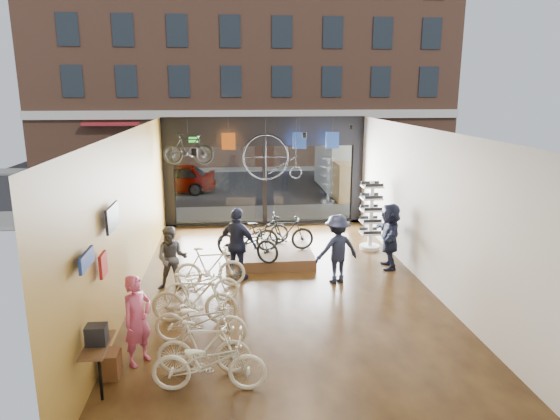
{
  "coord_description": "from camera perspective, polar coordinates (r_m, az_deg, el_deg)",
  "views": [
    {
      "loc": [
        -1.23,
        -11.34,
        4.66
      ],
      "look_at": [
        0.08,
        1.4,
        1.6
      ],
      "focal_mm": 32.0,
      "sensor_mm": 36.0,
      "label": 1
    }
  ],
  "objects": [
    {
      "name": "jersey_left",
      "position": [
        16.62,
        -5.91,
        7.82
      ],
      "size": [
        0.45,
        0.03,
        0.55
      ],
      "primitive_type": "cube",
      "color": "#CC5919",
      "rests_on": "ceiling"
    },
    {
      "name": "wall_left",
      "position": [
        11.89,
        -16.8,
        -0.55
      ],
      "size": [
        0.04,
        12.0,
        3.8
      ],
      "primitive_type": "cube",
      "color": "olive",
      "rests_on": "ground"
    },
    {
      "name": "jersey_right",
      "position": [
        16.98,
        6.01,
        7.93
      ],
      "size": [
        0.45,
        0.03,
        0.55
      ],
      "primitive_type": "cube",
      "color": "#1E3F99",
      "rests_on": "ceiling"
    },
    {
      "name": "customer_0",
      "position": [
        9.15,
        -15.97,
        -12.01
      ],
      "size": [
        0.67,
        0.7,
        1.61
      ],
      "primitive_type": "imported",
      "rotation": [
        0.0,
        0.0,
        0.88
      ],
      "color": "#CC4C72",
      "rests_on": "ground_plane"
    },
    {
      "name": "box_truck",
      "position": [
        23.26,
        7.86,
        4.85
      ],
      "size": [
        2.09,
        6.26,
        2.47
      ],
      "primitive_type": null,
      "color": "silver",
      "rests_on": "street_road"
    },
    {
      "name": "customer_3",
      "position": [
        12.41,
        6.54,
        -4.45
      ],
      "size": [
        1.24,
        0.9,
        1.73
      ],
      "primitive_type": "imported",
      "rotation": [
        0.0,
        0.0,
        3.4
      ],
      "color": "#161C33",
      "rests_on": "ground_plane"
    },
    {
      "name": "customer_2",
      "position": [
        12.49,
        -4.84,
        -3.97
      ],
      "size": [
        1.16,
        0.99,
        1.86
      ],
      "primitive_type": "imported",
      "rotation": [
        0.0,
        0.0,
        2.54
      ],
      "color": "#161C33",
      "rests_on": "ground_plane"
    },
    {
      "name": "wall_back",
      "position": [
        6.12,
        6.55,
        -13.45
      ],
      "size": [
        7.0,
        0.04,
        3.8
      ],
      "primitive_type": "cube",
      "color": "beige",
      "rests_on": "ground"
    },
    {
      "name": "storefront",
      "position": [
        17.6,
        -1.79,
        4.42
      ],
      "size": [
        7.0,
        0.26,
        3.8
      ],
      "primitive_type": null,
      "color": "black",
      "rests_on": "ground"
    },
    {
      "name": "floor_bike_5",
      "position": [
        12.21,
        -8.02,
        -6.53
      ],
      "size": [
        1.74,
        0.6,
        1.03
      ],
      "primitive_type": "imported",
      "rotation": [
        0.0,
        0.0,
        1.64
      ],
      "color": "beige",
      "rests_on": "ground_plane"
    },
    {
      "name": "street_road",
      "position": [
        26.78,
        -3.14,
        3.38
      ],
      "size": [
        30.0,
        18.0,
        0.02
      ],
      "primitive_type": "cube",
      "color": "black",
      "rests_on": "ground"
    },
    {
      "name": "exit_sign",
      "position": [
        17.34,
        -9.8,
        7.93
      ],
      "size": [
        0.35,
        0.06,
        0.18
      ],
      "primitive_type": "cube",
      "color": "#198C26",
      "rests_on": "storefront"
    },
    {
      "name": "floor_bike_2",
      "position": [
        9.69,
        -9.07,
        -12.36
      ],
      "size": [
        1.86,
        0.95,
        0.93
      ],
      "primitive_type": "imported",
      "rotation": [
        0.0,
        0.0,
        1.37
      ],
      "color": "beige",
      "rests_on": "ground_plane"
    },
    {
      "name": "floor_bike_4",
      "position": [
        11.38,
        -8.98,
        -8.5
      ],
      "size": [
        1.74,
        0.85,
        0.87
      ],
      "primitive_type": "imported",
      "rotation": [
        0.0,
        0.0,
        1.74
      ],
      "color": "beige",
      "rests_on": "ground_plane"
    },
    {
      "name": "wall_right",
      "position": [
        12.6,
        16.44,
        0.24
      ],
      "size": [
        0.04,
        12.0,
        3.8
      ],
      "primitive_type": "cube",
      "color": "beige",
      "rests_on": "ground"
    },
    {
      "name": "sidewalk_near",
      "position": [
        19.14,
        -2.01,
        -0.47
      ],
      "size": [
        30.0,
        2.4,
        0.12
      ],
      "primitive_type": "cube",
      "color": "slate",
      "rests_on": "ground"
    },
    {
      "name": "floor_bike_3",
      "position": [
        10.45,
        -9.75,
        -9.98
      ],
      "size": [
        1.85,
        0.79,
        1.08
      ],
      "primitive_type": "imported",
      "rotation": [
        0.0,
        0.0,
        1.41
      ],
      "color": "beige",
      "rests_on": "ground_plane"
    },
    {
      "name": "ceiling",
      "position": [
        11.44,
        0.33,
        9.24
      ],
      "size": [
        7.0,
        12.0,
        0.04
      ],
      "primitive_type": "cube",
      "color": "black",
      "rests_on": "ground"
    },
    {
      "name": "wall_merch",
      "position": [
        8.8,
        -19.83,
        -9.84
      ],
      "size": [
        0.4,
        2.4,
        2.6
      ],
      "primitive_type": null,
      "color": "navy",
      "rests_on": "wall_left"
    },
    {
      "name": "floor_bike_1",
      "position": [
        8.74,
        -8.7,
        -15.28
      ],
      "size": [
        1.64,
        0.58,
        0.96
      ],
      "primitive_type": "imported",
      "rotation": [
        0.0,
        0.0,
        1.49
      ],
      "color": "beige",
      "rests_on": "ground_plane"
    },
    {
      "name": "sunglasses_rack",
      "position": [
        15.14,
        10.34,
        -0.64
      ],
      "size": [
        0.68,
        0.58,
        2.06
      ],
      "primitive_type": null,
      "rotation": [
        0.0,
        0.0,
        0.15
      ],
      "color": "white",
      "rests_on": "ground_plane"
    },
    {
      "name": "customer_1",
      "position": [
        12.18,
        -12.24,
        -5.44
      ],
      "size": [
        0.79,
        0.63,
        1.56
      ],
      "primitive_type": "imported",
      "rotation": [
        0.0,
        0.0,
        -0.05
      ],
      "color": "#3F3F44",
      "rests_on": "ground_plane"
    },
    {
      "name": "display_bike_mid",
      "position": [
        13.91,
        0.55,
        -2.71
      ],
      "size": [
        1.65,
        0.54,
        0.98
      ],
      "primitive_type": "imported",
      "rotation": [
        0.0,
        0.0,
        1.62
      ],
      "color": "black",
      "rests_on": "display_platform"
    },
    {
      "name": "floor_bike_0",
      "position": [
        8.32,
        -8.09,
        -16.86
      ],
      "size": [
        1.88,
        0.79,
        0.96
      ],
      "primitive_type": "imported",
      "rotation": [
        0.0,
        0.0,
        1.49
      ],
      "color": "beige",
      "rests_on": "ground_plane"
    },
    {
      "name": "customer_5",
      "position": [
        13.66,
        12.43,
        -2.9
      ],
      "size": [
        0.77,
        1.71,
        1.78
      ],
      "primitive_type": "imported",
      "rotation": [
        0.0,
        0.0,
        4.56
      ],
      "color": "#161C33",
      "rests_on": "ground_plane"
    },
    {
      "name": "ground_plane",
      "position": [
        12.33,
        0.3,
        -8.86
      ],
      "size": [
        7.0,
        12.0,
        0.04
      ],
      "primitive_type": "cube",
      "color": "black",
      "rests_on": "ground"
    },
    {
      "name": "display_bike_right",
      "position": [
        14.48,
        -2.34,
        -2.23
      ],
      "size": [
        1.75,
        0.72,
        0.9
      ],
      "primitive_type": "imported",
      "rotation": [
        0.0,
        0.0,
        1.65
      ],
      "color": "black",
      "rests_on": "display_platform"
    },
    {
      "name": "sidewalk_far",
      "position": [
        30.71,
        -3.51,
        4.81
      ],
      "size": [
        30.0,
        2.0,
        0.12
      ],
      "primitive_type": "cube",
      "color": "slate",
      "rests_on": "ground"
    },
    {
      "name": "opposite_building",
      "position": [
        32.95,
        -3.89,
        17.49
      ],
      "size": [
        26.0,
        5.0,
        14.0
      ],
      "primitive_type": "cube",
      "color": "brown",
      "rests_on": "ground"
    },
    {
      "name": "display_platform",
      "position": [
        14.01,
        -1.28,
        -5.33
      ],
      "size": [
        2.4,
        1.8,
        0.3
      ],
      "primitive_type": "cube",
      "color": "#4D3C1F",
      "rests_on": "ground_plane"
    },
    {
      "name": "hung_bike",
      "position": [
        15.69,
        -10.46,
        6.88
      ],
      "size": [
        1.64,
        0.73,
        0.95
      ],
      "primitive_type": "imported",
      "rotation": [
        0.0,
        0.0,
        1.39
      ],
      "color": "black",
      "rests_on": "ceiling"
    },
    {
      "name": "display_bike_left",
      "position": [
        13.17,
        -3.79,
        -3.66
      ],
      "size": [
        1.93,
        1.57,
        0.98
      ],
      "primitive_type": "imported",
      "rotation": [
        0.0,
        0.0,
        0.99
      ],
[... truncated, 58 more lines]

